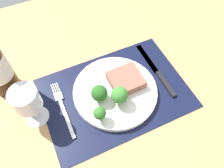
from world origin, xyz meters
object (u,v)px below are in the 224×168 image
(plate, at_px, (115,91))
(wine_glass, at_px, (27,101))
(knife, at_px, (158,73))
(steak, at_px, (126,80))
(fork, at_px, (63,108))

(plate, xyz_separation_m, wine_glass, (-0.24, 0.02, 0.09))
(knife, distance_m, wine_glass, 0.40)
(plate, xyz_separation_m, steak, (0.04, 0.01, 0.02))
(fork, bearing_deg, plate, -3.01)
(fork, bearing_deg, steak, 1.21)
(steak, xyz_separation_m, fork, (-0.20, 0.00, -0.03))
(steak, bearing_deg, wine_glass, 177.94)
(fork, xyz_separation_m, wine_glass, (-0.07, 0.01, 0.09))
(plate, distance_m, fork, 0.16)
(plate, relative_size, wine_glass, 1.86)
(knife, height_order, wine_glass, wine_glass)
(knife, xyz_separation_m, wine_glass, (-0.39, 0.02, 0.09))
(steak, distance_m, wine_glass, 0.28)
(wine_glass, bearing_deg, knife, -2.33)
(steak, xyz_separation_m, wine_glass, (-0.28, 0.01, 0.06))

